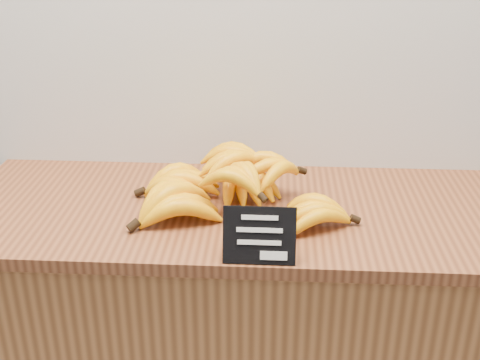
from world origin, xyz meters
name	(u,v)px	position (x,y,z in m)	size (l,w,h in m)	color
counter_top	(241,211)	(0.17, 2.75, 0.92)	(1.36, 0.54, 0.03)	brown
chalkboard_sign	(259,236)	(0.22, 2.51, 0.99)	(0.15, 0.01, 0.12)	black
banana_pile	(225,186)	(0.13, 2.75, 0.98)	(0.55, 0.35, 0.12)	#FFB40A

